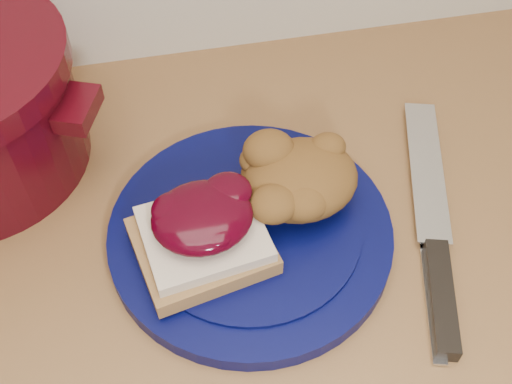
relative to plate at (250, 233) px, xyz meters
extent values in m
cylinder|color=#04073A|center=(0.00, 0.00, 0.00)|extent=(0.32, 0.32, 0.02)
cube|color=olive|center=(-0.05, -0.02, 0.02)|extent=(0.14, 0.13, 0.02)
cube|color=beige|center=(-0.05, -0.02, 0.04)|extent=(0.13, 0.11, 0.01)
ellipsoid|color=black|center=(-0.05, -0.01, 0.06)|extent=(0.10, 0.10, 0.03)
ellipsoid|color=brown|center=(0.06, 0.02, 0.04)|extent=(0.13, 0.11, 0.06)
cube|color=black|center=(0.16, -0.11, 0.00)|extent=(0.06, 0.12, 0.02)
cube|color=silver|center=(0.21, 0.05, 0.00)|extent=(0.09, 0.20, 0.00)
cube|color=silver|center=(0.16, -0.09, -0.01)|extent=(0.06, 0.17, 0.00)
cube|color=#38050D|center=(-0.15, 0.12, 0.09)|extent=(0.05, 0.07, 0.02)
camera|label=1|loc=(-0.07, -0.37, 0.54)|focal=45.00mm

